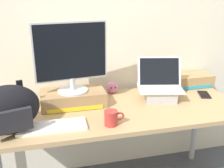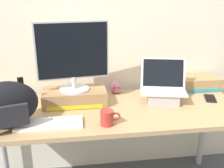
{
  "view_description": "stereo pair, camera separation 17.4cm",
  "coord_description": "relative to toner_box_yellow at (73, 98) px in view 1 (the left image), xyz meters",
  "views": [
    {
      "loc": [
        -0.4,
        -1.65,
        1.54
      ],
      "look_at": [
        0.0,
        0.0,
        0.92
      ],
      "focal_mm": 43.23,
      "sensor_mm": 36.0,
      "label": 1
    },
    {
      "loc": [
        -0.23,
        -1.68,
        1.54
      ],
      "look_at": [
        0.0,
        0.0,
        0.92
      ],
      "focal_mm": 43.23,
      "sensor_mm": 36.0,
      "label": 2
    }
  ],
  "objects": [
    {
      "name": "back_wall",
      "position": [
        0.25,
        0.33,
        0.5
      ],
      "size": [
        7.0,
        0.1,
        2.6
      ],
      "primitive_type": "cube",
      "color": "silver",
      "rests_on": "ground"
    },
    {
      "name": "toner_box_yellow",
      "position": [
        0.0,
        0.0,
        0.0
      ],
      "size": [
        0.45,
        0.23,
        0.11
      ],
      "color": "#9E7A51",
      "rests_on": "desk"
    },
    {
      "name": "open_laptop",
      "position": [
        0.64,
        -0.04,
        0.01
      ],
      "size": [
        0.37,
        0.3,
        0.3
      ],
      "rotation": [
        0.0,
        0.0,
        -0.22
      ],
      "color": "#ADADB2",
      "rests_on": "desk"
    },
    {
      "name": "plush_toy",
      "position": [
        0.32,
        0.16,
        -0.01
      ],
      "size": [
        0.09,
        0.09,
        0.09
      ],
      "color": "#CC7099",
      "rests_on": "desk"
    },
    {
      "name": "external_keyboard",
      "position": [
        -0.16,
        -0.3,
        -0.04
      ],
      "size": [
        0.41,
        0.15,
        0.02
      ],
      "rotation": [
        0.0,
        0.0,
        -0.01
      ],
      "color": "white",
      "rests_on": "desk"
    },
    {
      "name": "desk",
      "position": [
        0.25,
        -0.12,
        -0.13
      ],
      "size": [
        1.82,
        0.69,
        0.74
      ],
      "color": "tan",
      "rests_on": "ground"
    },
    {
      "name": "cell_phone",
      "position": [
        1.01,
        -0.06,
        -0.05
      ],
      "size": [
        0.12,
        0.16,
        0.01
      ],
      "rotation": [
        0.0,
        0.0,
        -0.31
      ],
      "color": "black",
      "rests_on": "desk"
    },
    {
      "name": "messenger_backpack",
      "position": [
        -0.4,
        -0.28,
        0.09
      ],
      "size": [
        0.41,
        0.31,
        0.28
      ],
      "rotation": [
        0.0,
        0.0,
        0.27
      ],
      "color": "black",
      "rests_on": "desk"
    },
    {
      "name": "toner_box_cyan",
      "position": [
        1.02,
        0.16,
        -0.0
      ],
      "size": [
        0.32,
        0.18,
        0.1
      ],
      "color": "#A88456",
      "rests_on": "desk"
    },
    {
      "name": "coffee_mug",
      "position": [
        0.19,
        -0.35,
        -0.01
      ],
      "size": [
        0.12,
        0.08,
        0.09
      ],
      "color": "#B2332D",
      "rests_on": "desk"
    },
    {
      "name": "desktop_monitor",
      "position": [
        0.0,
        -0.0,
        0.3
      ],
      "size": [
        0.5,
        0.21,
        0.48
      ],
      "rotation": [
        0.0,
        0.0,
        0.11
      ],
      "color": "silver",
      "rests_on": "toner_box_yellow"
    }
  ]
}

